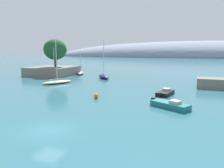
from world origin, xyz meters
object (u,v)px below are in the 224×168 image
Objects in this scene: motorboat_teal_alongside_breakwater at (170,105)px; mooring_buoy_orange at (96,96)px; tree_clump_shore at (55,50)px; sailboat_red_outer_mooring at (55,75)px; sailboat_navy_mid_mooring at (104,76)px; motorboat_black_foreground at (165,93)px; sailboat_sand_near_shore at (57,81)px; sailboat_grey_end_of_line at (81,73)px.

motorboat_teal_alongside_breakwater is 6.95× the size of mooring_buoy_orange.
sailboat_red_outer_mooring is (1.70, -3.38, -7.14)m from tree_clump_shore.
sailboat_navy_mid_mooring reaches higher than motorboat_black_foreground.
sailboat_sand_near_shore is at bearing -56.00° from tree_clump_shore.
sailboat_sand_near_shore reaches higher than mooring_buoy_orange.
sailboat_sand_near_shore is 18.15m from mooring_buoy_orange.
mooring_buoy_orange is (23.97, -25.43, -7.32)m from tree_clump_shore.
sailboat_grey_end_of_line is at bearing 41.06° from sailboat_sand_near_shore.
sailboat_navy_mid_mooring reaches higher than mooring_buoy_orange.
motorboat_teal_alongside_breakwater reaches higher than motorboat_black_foreground.
motorboat_teal_alongside_breakwater is at bearing -158.10° from motorboat_black_foreground.
tree_clump_shore is 10.59× the size of mooring_buoy_orange.
sailboat_navy_mid_mooring is at bearing 157.62° from motorboat_teal_alongside_breakwater.
sailboat_sand_near_shore reaches higher than sailboat_red_outer_mooring.
sailboat_sand_near_shore reaches higher than motorboat_teal_alongside_breakwater.
sailboat_navy_mid_mooring is at bearing -6.67° from tree_clump_shore.
mooring_buoy_orange is at bearing 163.03° from sailboat_navy_mid_mooring.
motorboat_black_foreground is at bearing 130.08° from motorboat_teal_alongside_breakwater.
motorboat_black_foreground is at bearing -169.24° from sailboat_navy_mid_mooring.
sailboat_red_outer_mooring is at bearing -63.25° from tree_clump_shore.
sailboat_red_outer_mooring reaches higher than motorboat_teal_alongside_breakwater.
sailboat_sand_near_shore is 13.49m from sailboat_red_outer_mooring.
sailboat_sand_near_shore is at bearing 91.32° from motorboat_black_foreground.
sailboat_grey_end_of_line is at bearing 22.07° from sailboat_navy_mid_mooring.
sailboat_red_outer_mooring is 41.57m from motorboat_teal_alongside_breakwater.
motorboat_teal_alongside_breakwater is (29.57, -32.39, -0.07)m from sailboat_grey_end_of_line.
motorboat_teal_alongside_breakwater is at bearing -10.79° from mooring_buoy_orange.
motorboat_black_foreground is 11.89m from mooring_buoy_orange.
tree_clump_shore is 1.63× the size of motorboat_black_foreground.
motorboat_teal_alongside_breakwater is (19.21, -25.72, -0.20)m from sailboat_navy_mid_mooring.
sailboat_grey_end_of_line reaches higher than motorboat_teal_alongside_breakwater.
sailboat_grey_end_of_line is (-10.36, 6.68, -0.13)m from sailboat_navy_mid_mooring.
motorboat_black_foreground is (34.11, -19.21, -7.34)m from tree_clump_shore.
sailboat_grey_end_of_line is (4.20, 8.15, -0.08)m from sailboat_red_outer_mooring.
tree_clump_shore is at bearing 48.21° from sailboat_navy_mid_mooring.
sailboat_red_outer_mooring is 31.34m from mooring_buoy_orange.
tree_clump_shore is 45.54m from motorboat_teal_alongside_breakwater.
sailboat_red_outer_mooring is at bearing 175.19° from motorboat_teal_alongside_breakwater.
motorboat_teal_alongside_breakwater reaches higher than mooring_buoy_orange.
mooring_buoy_orange is at bearing 134.22° from motorboat_black_foreground.
sailboat_red_outer_mooring is 36.06m from motorboat_black_foreground.
sailboat_grey_end_of_line is 43.86m from motorboat_teal_alongside_breakwater.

